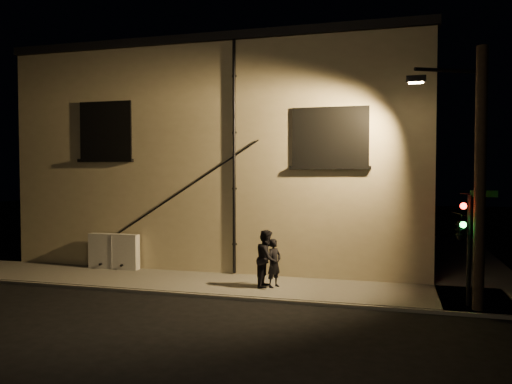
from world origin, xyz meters
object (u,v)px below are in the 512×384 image
(utility_cabinet, at_px, (114,251))
(traffic_signal, at_px, (462,229))
(streetlamp_pole, at_px, (476,173))
(pedestrian_a, at_px, (274,263))
(pedestrian_b, at_px, (267,258))

(utility_cabinet, relative_size, traffic_signal, 0.64)
(utility_cabinet, xyz_separation_m, streetlamp_pole, (12.33, -2.44, 2.99))
(pedestrian_a, relative_size, streetlamp_pole, 0.22)
(pedestrian_a, xyz_separation_m, streetlamp_pole, (5.74, -1.08, 2.88))
(pedestrian_a, xyz_separation_m, pedestrian_b, (-0.24, -0.02, 0.14))
(utility_cabinet, bearing_deg, pedestrian_b, -12.33)
(pedestrian_a, bearing_deg, utility_cabinet, 104.61)
(pedestrian_a, distance_m, pedestrian_b, 0.28)
(utility_cabinet, distance_m, pedestrian_b, 6.50)
(traffic_signal, bearing_deg, pedestrian_b, 171.95)
(utility_cabinet, bearing_deg, pedestrian_a, -11.70)
(pedestrian_a, bearing_deg, pedestrian_b, 121.98)
(traffic_signal, distance_m, streetlamp_pole, 1.57)
(pedestrian_a, height_order, traffic_signal, traffic_signal)
(pedestrian_b, bearing_deg, streetlamp_pole, -100.23)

